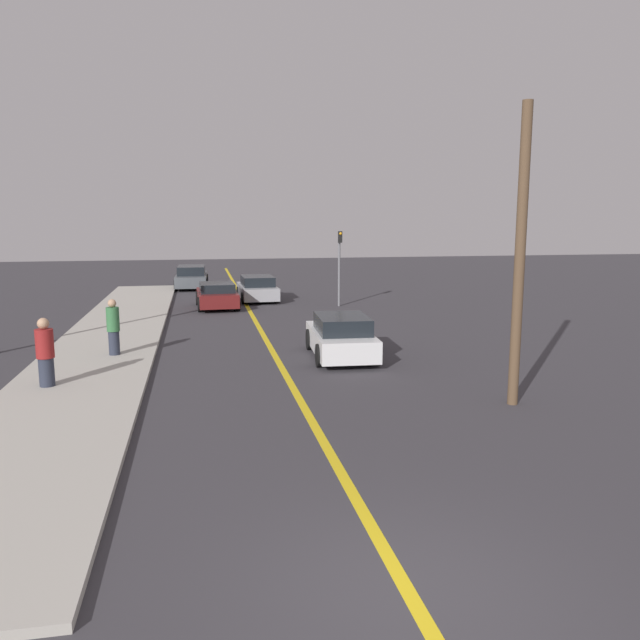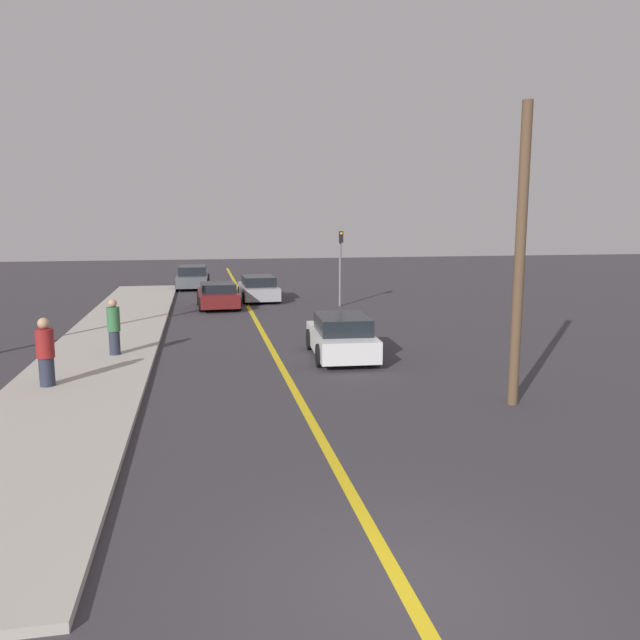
# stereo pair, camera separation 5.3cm
# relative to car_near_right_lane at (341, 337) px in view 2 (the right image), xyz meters

# --- Properties ---
(ground_plane) EXTENTS (120.00, 120.00, 0.00)m
(ground_plane) POSITION_rel_car_near_right_lane_xyz_m (-2.01, -12.32, -0.65)
(ground_plane) COLOR #38353A
(road_center_line) EXTENTS (0.20, 60.00, 0.01)m
(road_center_line) POSITION_rel_car_near_right_lane_xyz_m (-2.01, 5.68, -0.65)
(road_center_line) COLOR gold
(road_center_line) RESTS_ON ground_plane
(sidewalk_left) EXTENTS (3.47, 33.58, 0.13)m
(sidewalk_left) POSITION_rel_car_near_right_lane_xyz_m (-7.48, 4.47, -0.59)
(sidewalk_left) COLOR #ADA89E
(sidewalk_left) RESTS_ON ground_plane
(car_near_right_lane) EXTENTS (2.05, 4.08, 1.34)m
(car_near_right_lane) POSITION_rel_car_near_right_lane_xyz_m (0.00, 0.00, 0.00)
(car_near_right_lane) COLOR silver
(car_near_right_lane) RESTS_ON ground_plane
(car_ahead_center) EXTENTS (2.05, 3.87, 1.23)m
(car_ahead_center) POSITION_rel_car_near_right_lane_xyz_m (-3.47, 11.66, -0.04)
(car_ahead_center) COLOR maroon
(car_ahead_center) RESTS_ON ground_plane
(car_far_distant) EXTENTS (2.02, 4.19, 1.30)m
(car_far_distant) POSITION_rel_car_near_right_lane_xyz_m (-1.29, 14.13, -0.03)
(car_far_distant) COLOR #9E9EA3
(car_far_distant) RESTS_ON ground_plane
(car_parked_left_lot) EXTENTS (2.08, 4.81, 1.39)m
(car_parked_left_lot) POSITION_rel_car_near_right_lane_xyz_m (-4.75, 20.77, 0.02)
(car_parked_left_lot) COLOR #4C5156
(car_parked_left_lot) RESTS_ON ground_plane
(pedestrian_near_curb) EXTENTS (0.44, 0.44, 1.74)m
(pedestrian_near_curb) POSITION_rel_car_near_right_lane_xyz_m (-8.16, -2.34, 0.34)
(pedestrian_near_curb) COLOR #282D3D
(pedestrian_near_curb) RESTS_ON sidewalk_left
(pedestrian_mid_group) EXTENTS (0.39, 0.39, 1.74)m
(pedestrian_mid_group) POSITION_rel_car_near_right_lane_xyz_m (-6.95, 1.14, 0.35)
(pedestrian_mid_group) COLOR #282D3D
(pedestrian_mid_group) RESTS_ON sidewalk_left
(traffic_light) EXTENTS (0.18, 0.40, 3.68)m
(traffic_light) POSITION_rel_car_near_right_lane_xyz_m (2.47, 11.12, 1.63)
(traffic_light) COLOR slate
(traffic_light) RESTS_ON ground_plane
(utility_pole) EXTENTS (0.24, 0.24, 6.88)m
(utility_pole) POSITION_rel_car_near_right_lane_xyz_m (2.85, -5.61, 2.79)
(utility_pole) COLOR brown
(utility_pole) RESTS_ON ground_plane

